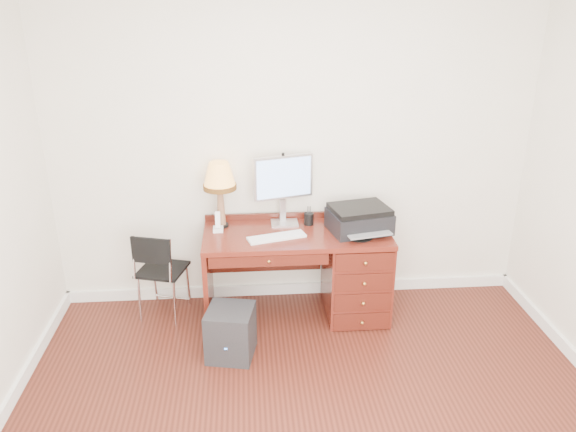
{
  "coord_description": "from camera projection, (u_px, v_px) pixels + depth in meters",
  "views": [
    {
      "loc": [
        -0.4,
        -2.72,
        2.56
      ],
      "look_at": [
        -0.09,
        1.2,
        0.98
      ],
      "focal_mm": 35.0,
      "sensor_mm": 36.0,
      "label": 1
    }
  ],
  "objects": [
    {
      "name": "ground",
      "position": [
        317.0,
        432.0,
        3.5
      ],
      "size": [
        4.0,
        4.0,
        0.0
      ],
      "primitive_type": "plane",
      "color": "#39140D",
      "rests_on": "ground"
    },
    {
      "name": "room_shell",
      "position": [
        306.0,
        363.0,
        4.07
      ],
      "size": [
        4.0,
        4.0,
        4.0
      ],
      "color": "white",
      "rests_on": "ground"
    },
    {
      "name": "desk",
      "position": [
        335.0,
        268.0,
        4.67
      ],
      "size": [
        1.5,
        0.67,
        0.75
      ],
      "color": "maroon",
      "rests_on": "ground"
    },
    {
      "name": "monitor",
      "position": [
        284.0,
        181.0,
        4.58
      ],
      "size": [
        0.5,
        0.23,
        0.58
      ],
      "rotation": [
        0.0,
        0.0,
        0.28
      ],
      "color": "silver",
      "rests_on": "desk"
    },
    {
      "name": "keyboard",
      "position": [
        277.0,
        237.0,
        4.41
      ],
      "size": [
        0.48,
        0.25,
        0.02
      ],
      "primitive_type": "cube",
      "rotation": [
        0.0,
        0.0,
        0.27
      ],
      "color": "white",
      "rests_on": "desk"
    },
    {
      "name": "mouse_pad",
      "position": [
        360.0,
        236.0,
        4.42
      ],
      "size": [
        0.2,
        0.2,
        0.04
      ],
      "color": "black",
      "rests_on": "desk"
    },
    {
      "name": "printer",
      "position": [
        359.0,
        219.0,
        4.52
      ],
      "size": [
        0.53,
        0.45,
        0.21
      ],
      "rotation": [
        0.0,
        0.0,
        0.21
      ],
      "color": "black",
      "rests_on": "desk"
    },
    {
      "name": "leg_lamp",
      "position": [
        220.0,
        180.0,
        4.49
      ],
      "size": [
        0.27,
        0.27,
        0.55
      ],
      "color": "black",
      "rests_on": "desk"
    },
    {
      "name": "phone",
      "position": [
        218.0,
        226.0,
        4.52
      ],
      "size": [
        0.08,
        0.08,
        0.17
      ],
      "rotation": [
        0.0,
        0.0,
        -0.0
      ],
      "color": "white",
      "rests_on": "desk"
    },
    {
      "name": "pen_cup",
      "position": [
        309.0,
        219.0,
        4.66
      ],
      "size": [
        0.08,
        0.08,
        0.1
      ],
      "primitive_type": "cylinder",
      "color": "black",
      "rests_on": "desk"
    },
    {
      "name": "chair",
      "position": [
        161.0,
        266.0,
        4.58
      ],
      "size": [
        0.45,
        0.45,
        0.77
      ],
      "rotation": [
        0.0,
        0.0,
        -0.28
      ],
      "color": "black",
      "rests_on": "ground"
    },
    {
      "name": "equipment_box",
      "position": [
        231.0,
        332.0,
        4.18
      ],
      "size": [
        0.39,
        0.39,
        0.39
      ],
      "primitive_type": "cube",
      "rotation": [
        0.0,
        0.0,
        -0.2
      ],
      "color": "black",
      "rests_on": "ground"
    }
  ]
}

